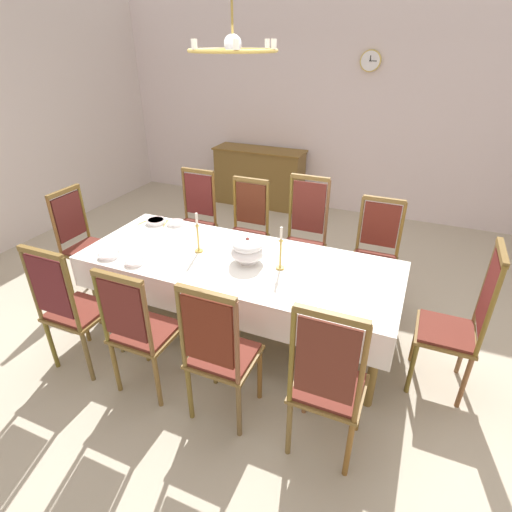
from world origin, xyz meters
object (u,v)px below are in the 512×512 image
object	(u,v)px
candlestick_west	(198,236)
candlestick_east	(281,252)
chair_south_b	(140,329)
spoon_secondary	(148,220)
bowl_far_left	(109,255)
bowl_near_left	(176,223)
chair_south_d	(327,382)
spoon_primary	(167,221)
chair_north_a	(195,219)
chair_head_west	(84,241)
soup_tureen	(248,250)
dining_table	(238,267)
chair_south_a	(71,306)
chair_south_c	(219,351)
mounted_clock	(371,61)
chair_north_b	(246,229)
chair_north_d	(375,253)
chair_head_east	(460,322)
bowl_far_right	(134,262)
sideboard	(259,177)
chair_north_c	(304,236)
bowl_near_right	(156,221)
chandelier	(233,48)

from	to	relation	value
candlestick_west	candlestick_east	xyz separation A→B (m)	(0.77, -0.00, 0.00)
chair_south_b	spoon_secondary	xyz separation A→B (m)	(-0.89, 1.33, 0.18)
bowl_far_left	bowl_near_left	bearing A→B (deg)	79.60
chair_south_d	spoon_primary	distance (m)	2.49
chair_north_a	candlestick_east	distance (m)	1.70
chair_head_west	soup_tureen	xyz separation A→B (m)	(1.86, -0.00, 0.28)
dining_table	bowl_near_left	xyz separation A→B (m)	(-0.90, 0.42, 0.09)
chair_head_west	candlestick_east	world-z (taller)	candlestick_east
chair_south_a	chair_head_west	bearing A→B (deg)	129.40
chair_south_c	spoon_secondary	bearing A→B (deg)	138.99
mounted_clock	chair_north_a	bearing A→B (deg)	-120.12
chair_south_c	chair_north_b	bearing A→B (deg)	109.13
chair_north_d	chair_south_d	bearing A→B (deg)	90.00
bowl_near_left	spoon_secondary	distance (m)	0.33
chair_south_a	chair_head_east	bearing A→B (deg)	18.69
bowl_far_right	mounted_clock	bearing A→B (deg)	72.71
chair_head_west	spoon_secondary	size ratio (longest dim) A/B	6.35
sideboard	chair_south_d	bearing A→B (deg)	117.86
chair_north_c	sideboard	xyz separation A→B (m)	(-1.40, 2.15, -0.16)
chair_north_a	chair_head_east	distance (m)	2.92
chair_head_east	mounted_clock	world-z (taller)	mounted_clock
candlestick_east	bowl_far_left	size ratio (longest dim) A/B	2.06
chair_head_east	bowl_near_left	world-z (taller)	chair_head_east
bowl_near_left	chair_north_d	bearing A→B (deg)	14.75
chair_south_d	chair_north_d	bearing A→B (deg)	90.00
candlestick_east	bowl_far_right	bearing A→B (deg)	-160.43
chair_south_a	soup_tureen	world-z (taller)	chair_south_a
chair_south_c	bowl_far_right	world-z (taller)	chair_south_c
chair_south_d	candlestick_west	xyz separation A→B (m)	(-1.42, 0.94, 0.29)
candlestick_east	bowl_near_right	bearing A→B (deg)	166.02
chair_south_d	chandelier	bearing A→B (deg)	137.77
chair_north_d	bowl_near_right	bearing A→B (deg)	14.68
chair_head_east	spoon_primary	size ratio (longest dim) A/B	7.12
chair_head_west	candlestick_west	size ratio (longest dim) A/B	3.02
chair_south_d	bowl_near_right	distance (m)	2.52
chair_south_c	sideboard	bearing A→B (deg)	109.15
soup_tureen	chandelier	xyz separation A→B (m)	(-0.09, -0.00, 1.51)
chair_south_a	chair_north_c	xyz separation A→B (m)	(1.30, 1.88, 0.03)
chair_north_a	sideboard	bearing A→B (deg)	-87.36
chair_north_d	dining_table	bearing A→B (deg)	42.04
chair_south_a	chair_north_a	world-z (taller)	chair_south_a
bowl_near_left	dining_table	bearing A→B (deg)	-25.09
bowl_near_right	spoon_secondary	distance (m)	0.13
chair_north_c	chair_south_a	bearing A→B (deg)	55.31
chair_south_b	chair_head_west	size ratio (longest dim) A/B	0.98
chair_south_a	chair_south_c	world-z (taller)	chair_south_c
chair_south_b	candlestick_west	bearing A→B (deg)	92.41
chair_south_a	sideboard	bearing A→B (deg)	91.41
bowl_near_right	chair_south_d	bearing A→B (deg)	-31.46
dining_table	bowl_near_right	size ratio (longest dim) A/B	13.97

